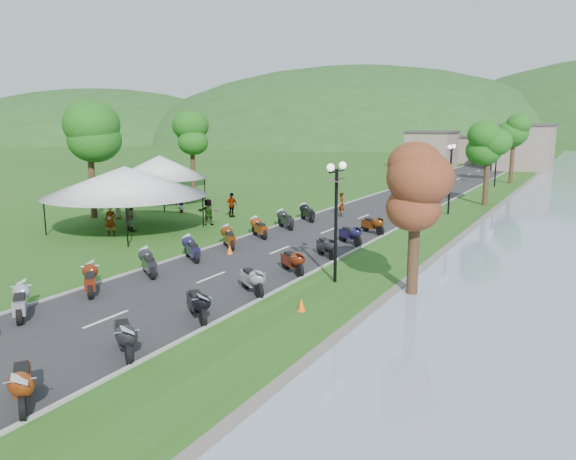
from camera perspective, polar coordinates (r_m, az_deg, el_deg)
The scene contains 12 objects.
road at distance 45.83m, azimuth 10.44°, elevation 2.45°, with size 7.00×120.00×0.02m, color #2A2A2C.
hills_backdrop at distance 203.61m, azimuth 25.24°, elevation 8.13°, with size 360.00×120.00×76.00m, color #285621, non-canonical shape.
far_building at distance 89.61m, azimuth 18.65°, elevation 7.79°, with size 18.00×16.00×5.00m, color gray.
moto_row_left at distance 23.44m, azimuth -19.30°, elevation -4.87°, with size 2.60×39.84×1.10m, color #331411, non-canonical shape.
moto_row_right at distance 20.94m, azimuth -6.28°, elevation -6.18°, with size 2.60×32.93×1.10m, color #331411, non-canonical shape.
vendor_tent_main at distance 35.94m, azimuth -16.14°, elevation 3.06°, with size 6.66×6.66×4.00m, color silver, non-canonical shape.
vendor_tent_side at distance 46.43m, azimuth -12.84°, elevation 4.94°, with size 5.02×5.02×4.00m, color silver, non-canonical shape.
tree_park_left at distance 41.34m, azimuth -19.50°, elevation 8.24°, with size 3.70×3.70×10.29m, color #206917, non-canonical shape.
tree_lakeside at distance 22.18m, azimuth 12.79°, elevation 2.03°, with size 2.42×2.42×6.71m, color #206917, non-canonical shape.
pedestrian_a at distance 34.96m, azimuth -17.49°, elevation -0.56°, with size 0.67×0.49×1.85m, color slate.
pedestrian_b at distance 36.09m, azimuth -15.58°, elevation -0.10°, with size 0.89×0.49×1.83m, color slate.
pedestrian_c at distance 42.53m, azimuth -10.85°, elevation 1.76°, with size 1.15×0.47×1.77m, color slate.
Camera 1 is at (14.38, -2.99, 6.74)m, focal length 35.00 mm.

